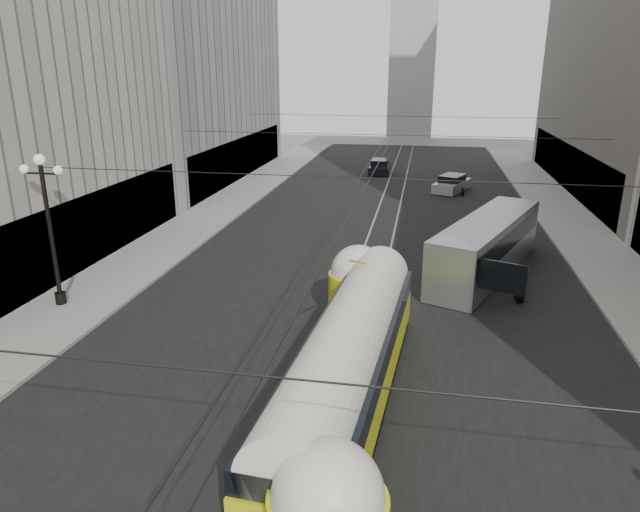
% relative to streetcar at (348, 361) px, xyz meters
% --- Properties ---
extents(road, '(20.00, 85.00, 0.02)m').
position_rel_streetcar_xyz_m(road, '(-0.50, 19.88, -1.58)').
color(road, black).
rests_on(road, ground).
extents(sidewalk_left, '(4.00, 72.00, 0.15)m').
position_rel_streetcar_xyz_m(sidewalk_left, '(-12.50, 23.38, -1.51)').
color(sidewalk_left, gray).
rests_on(sidewalk_left, ground).
extents(sidewalk_right, '(4.00, 72.00, 0.15)m').
position_rel_streetcar_xyz_m(sidewalk_right, '(11.50, 23.38, -1.51)').
color(sidewalk_right, gray).
rests_on(sidewalk_right, ground).
extents(rail_left, '(0.12, 85.00, 0.04)m').
position_rel_streetcar_xyz_m(rail_left, '(-1.25, 19.88, -1.58)').
color(rail_left, gray).
rests_on(rail_left, ground).
extents(rail_right, '(0.12, 85.00, 0.04)m').
position_rel_streetcar_xyz_m(rail_right, '(0.25, 19.88, -1.58)').
color(rail_right, gray).
rests_on(rail_right, ground).
extents(building_left_far, '(12.60, 28.60, 28.60)m').
position_rel_streetcar_xyz_m(building_left_far, '(-20.49, 35.38, 12.73)').
color(building_left_far, '#999999').
rests_on(building_left_far, ground).
extents(distant_tower, '(6.00, 6.00, 31.36)m').
position_rel_streetcar_xyz_m(distant_tower, '(-0.50, 67.38, 13.39)').
color(distant_tower, '#B2AFA8').
rests_on(distant_tower, ground).
extents(lamppost_left_mid, '(1.86, 0.44, 6.37)m').
position_rel_streetcar_xyz_m(lamppost_left_mid, '(-13.10, 5.38, 2.16)').
color(lamppost_left_mid, black).
rests_on(lamppost_left_mid, sidewalk_left).
extents(catenary, '(25.00, 72.00, 0.23)m').
position_rel_streetcar_xyz_m(catenary, '(-0.38, 18.87, 4.30)').
color(catenary, black).
rests_on(catenary, ground).
extents(streetcar, '(3.25, 14.86, 3.24)m').
position_rel_streetcar_xyz_m(streetcar, '(0.00, 0.00, 0.00)').
color(streetcar, '#C3CB11').
rests_on(streetcar, ground).
extents(city_bus, '(6.22, 11.31, 2.77)m').
position_rel_streetcar_xyz_m(city_bus, '(5.15, 13.13, -0.07)').
color(city_bus, gray).
rests_on(city_bus, ground).
extents(sedan_white_far, '(3.35, 4.77, 1.39)m').
position_rel_streetcar_xyz_m(sedan_white_far, '(4.19, 33.02, -0.95)').
color(sedan_white_far, silver).
rests_on(sedan_white_far, ground).
extents(sedan_dark_far, '(1.93, 4.40, 1.37)m').
position_rel_streetcar_xyz_m(sedan_dark_far, '(-2.34, 40.46, -0.96)').
color(sedan_dark_far, black).
rests_on(sedan_dark_far, ground).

